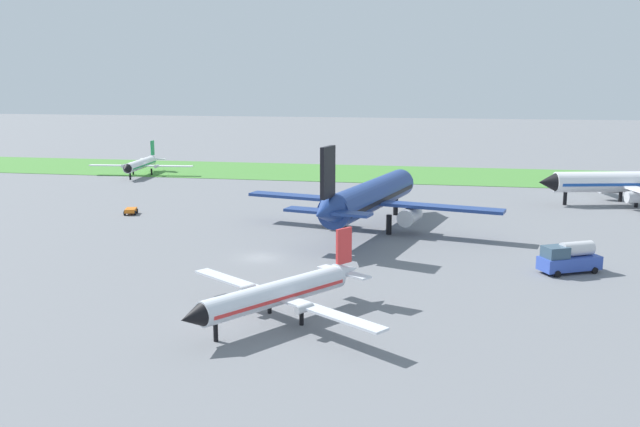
% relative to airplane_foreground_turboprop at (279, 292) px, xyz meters
% --- Properties ---
extents(ground_plane, '(600.00, 600.00, 0.00)m').
position_rel_airplane_foreground_turboprop_xyz_m(ground_plane, '(-7.26, 19.74, -2.48)').
color(ground_plane, slate).
extents(grass_taxiway_strip, '(360.00, 28.00, 0.08)m').
position_rel_airplane_foreground_turboprop_xyz_m(grass_taxiway_strip, '(-7.26, 93.29, -2.44)').
color(grass_taxiway_strip, '#478438').
rests_on(grass_taxiway_strip, ground_plane).
extents(airplane_foreground_turboprop, '(19.44, 17.10, 6.78)m').
position_rel_airplane_foreground_turboprop_xyz_m(airplane_foreground_turboprop, '(0.00, 0.00, 0.00)').
color(airplane_foreground_turboprop, silver).
rests_on(airplane_foreground_turboprop, ground_plane).
extents(airplane_taxiing_turboprop, '(22.47, 19.27, 6.73)m').
position_rel_airplane_foreground_turboprop_xyz_m(airplane_taxiing_turboprop, '(-50.90, 81.22, -0.02)').
color(airplane_taxiing_turboprop, white).
rests_on(airplane_taxiing_turboprop, ground_plane).
extents(airplane_midfield_jet, '(35.17, 34.73, 12.57)m').
position_rel_airplane_foreground_turboprop_xyz_m(airplane_midfield_jet, '(3.15, 36.44, 2.05)').
color(airplane_midfield_jet, navy).
rests_on(airplane_midfield_jet, ground_plane).
extents(airplane_parked_jet_far, '(28.20, 28.54, 10.23)m').
position_rel_airplane_foreground_turboprop_xyz_m(airplane_parked_jet_far, '(41.40, 63.78, 1.20)').
color(airplane_parked_jet_far, white).
rests_on(airplane_parked_jet_far, ground_plane).
extents(fuel_truck_near_gate, '(6.87, 5.15, 3.29)m').
position_rel_airplane_foreground_turboprop_xyz_m(fuel_truck_near_gate, '(26.21, 19.99, -0.90)').
color(fuel_truck_near_gate, '#334FB2').
rests_on(fuel_truck_near_gate, ground_plane).
extents(baggage_cart_midfield, '(2.33, 2.77, 0.90)m').
position_rel_airplane_foreground_turboprop_xyz_m(baggage_cart_midfield, '(-33.52, 40.91, -1.91)').
color(baggage_cart_midfield, orange).
rests_on(baggage_cart_midfield, ground_plane).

